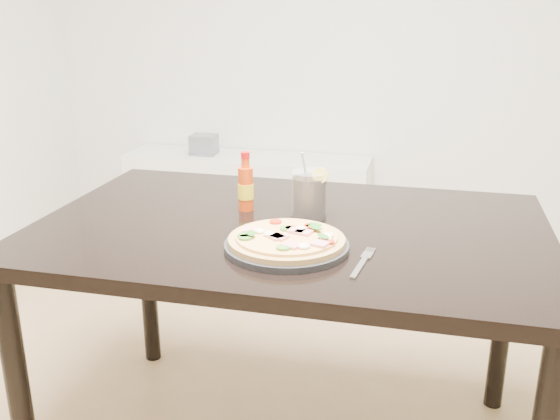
% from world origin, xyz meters
% --- Properties ---
extents(dining_table, '(1.40, 0.90, 0.75)m').
position_xyz_m(dining_table, '(-0.15, 0.33, 0.67)').
color(dining_table, black).
rests_on(dining_table, ground).
extents(plate, '(0.31, 0.31, 0.02)m').
position_xyz_m(plate, '(-0.12, 0.15, 0.76)').
color(plate, black).
rests_on(plate, dining_table).
extents(pizza, '(0.29, 0.29, 0.03)m').
position_xyz_m(pizza, '(-0.12, 0.14, 0.78)').
color(pizza, tan).
rests_on(pizza, plate).
extents(hot_sauce_bottle, '(0.05, 0.05, 0.17)m').
position_xyz_m(hot_sauce_bottle, '(-0.31, 0.42, 0.82)').
color(hot_sauce_bottle, '#D23E0C').
rests_on(hot_sauce_bottle, dining_table).
extents(cola_cup, '(0.11, 0.10, 0.19)m').
position_xyz_m(cola_cup, '(-0.11, 0.40, 0.81)').
color(cola_cup, black).
rests_on(cola_cup, dining_table).
extents(fork, '(0.04, 0.19, 0.00)m').
position_xyz_m(fork, '(0.08, 0.10, 0.75)').
color(fork, silver).
rests_on(fork, dining_table).
extents(media_console, '(1.40, 0.34, 0.50)m').
position_xyz_m(media_console, '(-0.80, 2.07, 0.25)').
color(media_console, white).
rests_on(media_console, ground).
extents(cd_stack, '(0.14, 0.12, 0.11)m').
position_xyz_m(cd_stack, '(-1.05, 2.05, 0.56)').
color(cd_stack, slate).
rests_on(cd_stack, media_console).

